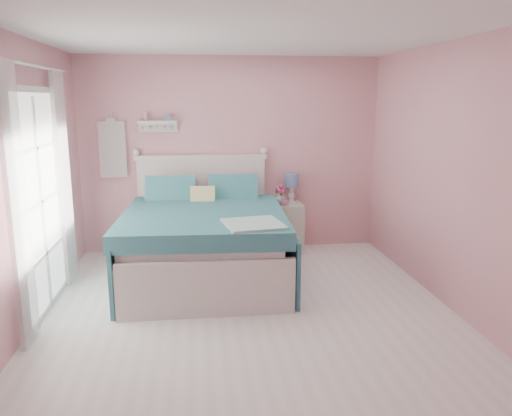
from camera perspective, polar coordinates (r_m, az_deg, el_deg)
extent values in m
plane|color=silver|center=(4.95, -0.73, -12.04)|extent=(4.50, 4.50, 0.00)
plane|color=pink|center=(6.79, -2.83, 6.06)|extent=(4.00, 0.00, 4.00)
plane|color=pink|center=(2.40, 5.03, -5.72)|extent=(4.00, 0.00, 4.00)
plane|color=pink|center=(4.79, -25.34, 2.24)|extent=(0.00, 4.50, 4.50)
plane|color=pink|center=(5.17, 21.86, 3.21)|extent=(0.00, 4.50, 4.50)
plane|color=white|center=(4.54, -0.83, 19.41)|extent=(4.50, 4.50, 0.00)
cube|color=silver|center=(5.85, -5.89, -5.67)|extent=(1.75, 2.26, 0.48)
cube|color=silver|center=(5.76, -5.96, -2.64)|extent=(1.69, 2.20, 0.16)
cube|color=silver|center=(6.82, -6.15, 0.30)|extent=(1.70, 0.07, 1.26)
cube|color=silver|center=(6.71, -6.28, 5.80)|extent=(1.76, 0.09, 0.06)
cube|color=silver|center=(4.81, -5.64, -9.22)|extent=(1.70, 0.06, 0.56)
cube|color=teal|center=(5.57, -5.97, -1.35)|extent=(1.86, 2.01, 0.18)
cube|color=#CD8490|center=(6.47, -9.64, 1.45)|extent=(0.69, 0.31, 0.43)
cube|color=#CD8490|center=(6.48, -2.67, 1.63)|extent=(0.69, 0.31, 0.43)
cube|color=#CCBC59|center=(6.19, -6.11, 1.06)|extent=(0.31, 0.23, 0.31)
cube|color=beige|center=(6.81, 3.31, -2.21)|extent=(0.46, 0.43, 0.67)
cube|color=silver|center=(6.57, 3.64, -0.94)|extent=(0.40, 0.02, 0.16)
sphere|color=white|center=(6.54, 3.67, -0.98)|extent=(0.03, 0.03, 0.03)
cylinder|color=white|center=(6.84, 4.05, 0.79)|extent=(0.12, 0.12, 0.02)
cylinder|color=white|center=(6.82, 4.07, 1.67)|extent=(0.06, 0.06, 0.21)
cylinder|color=#6A84B0|center=(6.79, 4.09, 3.23)|extent=(0.20, 0.20, 0.18)
imported|color=silver|center=(6.69, 2.83, 1.16)|extent=(0.16, 0.16, 0.16)
imported|color=#C98794|center=(6.58, 3.26, 0.66)|extent=(0.12, 0.12, 0.09)
sphere|color=#C44379|center=(6.66, 2.84, 2.45)|extent=(0.06, 0.06, 0.06)
sphere|color=#C44379|center=(6.70, 3.15, 2.15)|extent=(0.06, 0.06, 0.06)
sphere|color=#C44379|center=(6.67, 2.49, 2.21)|extent=(0.06, 0.06, 0.06)
sphere|color=#C44379|center=(6.65, 3.05, 1.90)|extent=(0.06, 0.06, 0.06)
sphere|color=#C44379|center=(6.65, 2.61, 1.99)|extent=(0.06, 0.06, 0.06)
cube|color=silver|center=(6.67, -11.17, 9.61)|extent=(0.50, 0.14, 0.04)
cube|color=silver|center=(6.74, -11.11, 9.04)|extent=(0.50, 0.03, 0.12)
cylinder|color=#D18C99|center=(6.68, -12.50, 10.16)|extent=(0.06, 0.06, 0.10)
cube|color=#6A84B0|center=(6.66, -10.14, 10.08)|extent=(0.08, 0.06, 0.07)
cube|color=white|center=(6.77, -16.07, 6.43)|extent=(0.34, 0.03, 0.72)
cube|color=silver|center=(5.10, -24.48, 12.26)|extent=(0.04, 1.32, 0.06)
cube|color=silver|center=(5.48, -22.51, -10.17)|extent=(0.04, 1.32, 0.06)
cube|color=silver|center=(4.61, -25.58, -1.31)|extent=(0.04, 0.06, 2.10)
cube|color=silver|center=(5.79, -21.71, 1.60)|extent=(0.04, 0.06, 2.10)
cube|color=white|center=(5.19, -23.46, 0.64)|extent=(0.02, 1.20, 2.04)
cube|color=white|center=(4.46, -25.58, -0.02)|extent=(0.04, 0.40, 2.32)
cube|color=white|center=(5.87, -21.07, 3.07)|extent=(0.04, 0.40, 2.32)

